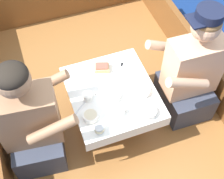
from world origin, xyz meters
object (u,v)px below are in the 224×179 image
(sandwich, at_px, (102,68))
(tin_can, at_px, (99,129))
(person_port, at_px, (32,124))
(person_starboard, at_px, (190,75))
(coffee_cup_starboard, at_px, (88,96))
(coffee_cup_port, at_px, (120,111))

(sandwich, height_order, tin_can, sandwich)
(person_port, xyz_separation_m, person_starboard, (1.22, 0.01, 0.01))
(coffee_cup_starboard, bearing_deg, person_starboard, -4.16)
(sandwich, bearing_deg, coffee_cup_starboard, -129.21)
(person_port, distance_m, tin_can, 0.47)
(coffee_cup_port, distance_m, coffee_cup_starboard, 0.26)
(coffee_cup_port, bearing_deg, tin_can, -154.37)
(coffee_cup_starboard, bearing_deg, sandwich, 50.79)
(person_starboard, distance_m, sandwich, 0.68)
(person_port, bearing_deg, coffee_cup_port, -4.84)
(sandwich, xyz_separation_m, coffee_cup_port, (-0.01, -0.41, -0.01))
(coffee_cup_port, relative_size, tin_can, 1.51)
(sandwich, height_order, coffee_cup_port, sandwich)
(person_port, bearing_deg, tin_can, -19.72)
(coffee_cup_port, xyz_separation_m, coffee_cup_starboard, (-0.17, 0.19, 0.01))
(sandwich, bearing_deg, coffee_cup_port, -91.05)
(person_port, height_order, tin_can, person_port)
(sandwich, bearing_deg, person_starboard, -24.38)
(coffee_cup_starboard, bearing_deg, tin_can, -91.32)
(sandwich, distance_m, tin_can, 0.53)
(sandwich, relative_size, tin_can, 1.97)
(person_starboard, relative_size, coffee_cup_port, 10.19)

